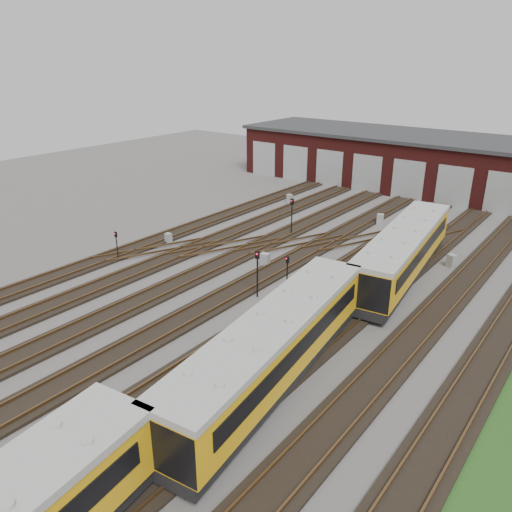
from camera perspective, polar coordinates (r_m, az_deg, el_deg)
The scene contains 13 objects.
ground at distance 30.58m, azimuth -4.30°, elevation -7.81°, with size 120.00×120.00×0.00m, color #4D4A48.
track_network at distance 31.01m, azimuth -3.81°, elevation -7.12°, with size 30.40×70.00×0.33m.
maintenance_shed at distance 63.32m, azimuth 20.78°, elevation 9.73°, with size 51.00×12.50×6.35m.
metro_train at distance 24.54m, azimuth 2.07°, elevation -10.39°, with size 4.89×48.39×3.34m.
signal_mast_0 at distance 40.47m, azimuth -15.65°, elevation 1.53°, with size 0.22×0.21×2.43m.
signal_mast_1 at distance 44.78m, azimuth 4.12°, elevation 5.07°, with size 0.28×0.26×3.36m.
signal_mast_2 at distance 33.68m, azimuth 3.59°, elevation -1.57°, with size 0.25×0.24×2.68m.
signal_mast_3 at distance 32.91m, azimuth 0.15°, elevation -1.38°, with size 0.30×0.28×3.29m.
relay_cabinet_0 at distance 43.73m, azimuth -9.98°, elevation 2.00°, with size 0.54×0.45×0.90m, color #9C9DA0.
relay_cabinet_1 at distance 55.32m, azimuth 3.87°, elevation 6.56°, with size 0.56×0.47×0.93m, color #9C9DA0.
relay_cabinet_2 at distance 38.26m, azimuth 1.04°, elevation -0.46°, with size 0.66×0.55×1.09m, color #9C9DA0.
relay_cabinet_3 at distance 49.37m, azimuth 14.00°, elevation 4.09°, with size 0.62×0.52×1.03m, color #9C9DA0.
relay_cabinet_4 at distance 40.98m, azimuth 21.44°, elevation -0.54°, with size 0.62×0.52×1.04m, color #9C9DA0.
Camera 1 is at (17.95, -19.54, 15.20)m, focal length 35.00 mm.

